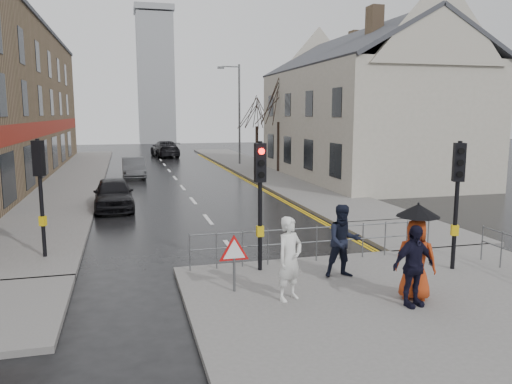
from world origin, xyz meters
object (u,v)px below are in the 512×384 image
car_parked (114,194)px  pedestrian_a (290,259)px  pedestrian_b (343,241)px  pedestrian_with_umbrella (416,249)px  car_mid (134,168)px  pedestrian_d (413,266)px

car_parked → pedestrian_a: bearing=-74.5°
pedestrian_a → pedestrian_b: 2.13m
pedestrian_with_umbrella → car_mid: size_ratio=0.53×
pedestrian_a → pedestrian_d: bearing=-49.6°
pedestrian_with_umbrella → pedestrian_a: bearing=166.4°
car_mid → pedestrian_a: bearing=-84.5°
pedestrian_a → car_mid: pedestrian_a is taller
pedestrian_d → car_parked: 15.12m
pedestrian_a → pedestrian_with_umbrella: bearing=-40.6°
pedestrian_a → pedestrian_d: 2.64m
pedestrian_a → car_parked: bearing=80.4°
pedestrian_b → car_parked: size_ratio=0.45×
pedestrian_b → car_mid: size_ratio=0.46×
pedestrian_b → pedestrian_d: (0.63, -2.15, -0.04)m
pedestrian_a → pedestrian_d: (2.43, -1.01, -0.05)m
car_parked → car_mid: car_parked is taller
pedestrian_with_umbrella → pedestrian_b: bearing=116.9°
car_parked → car_mid: bearing=82.6°
pedestrian_a → pedestrian_b: (1.80, 1.14, -0.01)m
pedestrian_d → car_parked: size_ratio=0.43×
pedestrian_with_umbrella → car_parked: size_ratio=0.52×
pedestrian_a → pedestrian_b: size_ratio=1.01×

